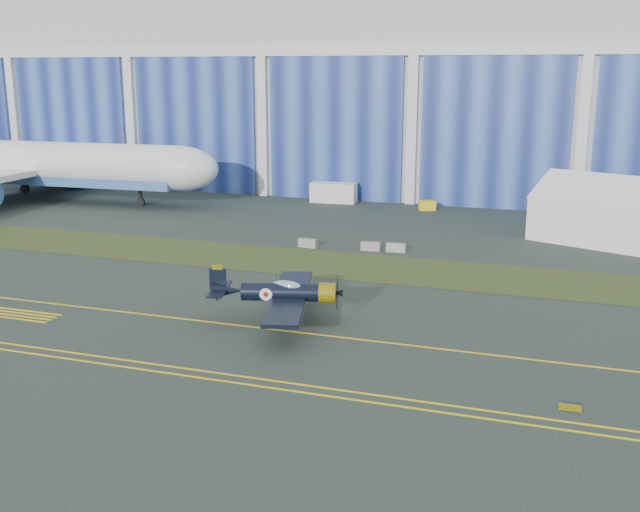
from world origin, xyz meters
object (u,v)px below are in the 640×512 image
(tent, at_px, (617,208))
(tug, at_px, (427,205))
(warbird, at_px, (281,292))
(jetliner, at_px, (15,115))
(shipping_container, at_px, (334,193))

(tent, bearing_deg, tug, 174.75)
(warbird, bearing_deg, tent, 40.71)
(jetliner, distance_m, tug, 58.80)
(shipping_container, bearing_deg, jetliner, -167.64)
(jetliner, height_order, shipping_container, jetliner)
(tent, bearing_deg, warbird, -101.79)
(warbird, height_order, shipping_container, warbird)
(jetliner, height_order, tent, jetliner)
(warbird, distance_m, tent, 44.06)
(jetliner, xyz_separation_m, shipping_container, (43.15, 12.01, -10.55))
(tent, height_order, shipping_container, tent)
(shipping_container, height_order, tug, shipping_container)
(tent, distance_m, shipping_container, 38.98)
(tent, height_order, tug, tent)
(jetliner, xyz_separation_m, tug, (56.77, 10.30, -11.30))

